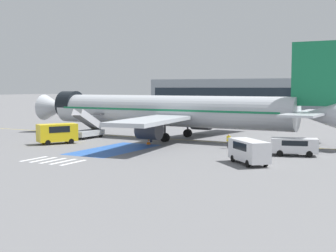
# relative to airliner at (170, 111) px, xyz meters

# --- Properties ---
(ground_plane) EXTENTS (600.00, 600.00, 0.00)m
(ground_plane) POSITION_rel_airliner_xyz_m (-1.69, -0.35, -3.72)
(ground_plane) COLOR slate
(apron_leadline_yellow) EXTENTS (78.55, 2.79, 0.01)m
(apron_leadline_yellow) POSITION_rel_airliner_xyz_m (-0.64, 0.02, -3.71)
(apron_leadline_yellow) COLOR gold
(apron_leadline_yellow) RESTS_ON ground_plane
(apron_stand_patch_blue) EXTENTS (5.52, 11.86, 0.01)m
(apron_stand_patch_blue) POSITION_rel_airliner_xyz_m (-0.64, -12.04, -3.71)
(apron_stand_patch_blue) COLOR #2856A8
(apron_stand_patch_blue) RESTS_ON ground_plane
(apron_walkway_bar_0) EXTENTS (0.44, 3.60, 0.01)m
(apron_walkway_bar_0) POSITION_rel_airliner_xyz_m (-3.64, -21.32, -3.71)
(apron_walkway_bar_0) COLOR silver
(apron_walkway_bar_0) RESTS_ON ground_plane
(apron_walkway_bar_1) EXTENTS (0.44, 3.60, 0.01)m
(apron_walkway_bar_1) POSITION_rel_airliner_xyz_m (-2.44, -21.32, -3.71)
(apron_walkway_bar_1) COLOR silver
(apron_walkway_bar_1) RESTS_ON ground_plane
(apron_walkway_bar_2) EXTENTS (0.44, 3.60, 0.01)m
(apron_walkway_bar_2) POSITION_rel_airliner_xyz_m (-1.24, -21.32, -3.71)
(apron_walkway_bar_2) COLOR silver
(apron_walkway_bar_2) RESTS_ON ground_plane
(apron_walkway_bar_3) EXTENTS (0.44, 3.60, 0.01)m
(apron_walkway_bar_3) POSITION_rel_airliner_xyz_m (-0.04, -21.32, -3.71)
(apron_walkway_bar_3) COLOR silver
(apron_walkway_bar_3) RESTS_ON ground_plane
(apron_walkway_bar_4) EXTENTS (0.44, 3.60, 0.01)m
(apron_walkway_bar_4) POSITION_rel_airliner_xyz_m (1.16, -21.32, -3.71)
(apron_walkway_bar_4) COLOR silver
(apron_walkway_bar_4) RESTS_ON ground_plane
(airliner) EXTENTS (45.23, 33.40, 11.93)m
(airliner) POSITION_rel_airliner_xyz_m (0.00, 0.00, 0.00)
(airliner) COLOR #B7BCC4
(airliner) RESTS_ON ground_plane
(boarding_stairs_forward) EXTENTS (2.36, 5.29, 4.03)m
(boarding_stairs_forward) POSITION_rel_airliner_xyz_m (-10.30, -4.24, -2.73)
(boarding_stairs_forward) COLOR #ADB2BA
(boarding_stairs_forward) RESTS_ON ground_plane
(fuel_tanker) EXTENTS (3.03, 10.21, 3.57)m
(fuel_tanker) POSITION_rel_airliner_xyz_m (7.83, 23.15, -1.91)
(fuel_tanker) COLOR #38383D
(fuel_tanker) RESTS_ON ground_plane
(service_van_0) EXTENTS (4.86, 2.95, 1.76)m
(service_van_0) POSITION_rel_airliner_xyz_m (17.97, -7.67, -2.64)
(service_van_0) COLOR silver
(service_van_0) RESTS_ON ground_plane
(service_van_1) EXTENTS (4.74, 4.78, 2.16)m
(service_van_1) POSITION_rel_airliner_xyz_m (15.55, -14.73, -2.43)
(service_van_1) COLOR silver
(service_van_1) RESTS_ON ground_plane
(service_van_2) EXTENTS (4.10, 4.97, 2.41)m
(service_van_2) POSITION_rel_airliner_xyz_m (-9.65, -11.04, -2.29)
(service_van_2) COLOR yellow
(service_van_2) RESTS_ON ground_plane
(ground_crew_0) EXTENTS (0.48, 0.35, 1.60)m
(ground_crew_0) POSITION_rel_airliner_xyz_m (10.13, -5.22, -2.81)
(ground_crew_0) COLOR #2D2D33
(ground_crew_0) RESTS_ON ground_plane
(ground_crew_1) EXTENTS (0.48, 0.35, 1.73)m
(ground_crew_1) POSITION_rel_airliner_xyz_m (-0.46, -4.23, -2.72)
(ground_crew_1) COLOR #191E38
(ground_crew_1) RESTS_ON ground_plane
(traffic_cone_0) EXTENTS (0.51, 0.51, 0.56)m
(traffic_cone_0) POSITION_rel_airliner_xyz_m (12.92, -8.20, -3.43)
(traffic_cone_0) COLOR orange
(traffic_cone_0) RESTS_ON ground_plane
(traffic_cone_1) EXTENTS (0.57, 0.57, 0.64)m
(traffic_cone_1) POSITION_rel_airliner_xyz_m (0.39, -6.36, -3.40)
(traffic_cone_1) COLOR orange
(traffic_cone_1) RESTS_ON ground_plane
(terminal_building) EXTENTS (74.96, 12.10, 9.20)m
(terminal_building) POSITION_rel_airliner_xyz_m (-6.39, 77.74, 0.88)
(terminal_building) COLOR #89939E
(terminal_building) RESTS_ON ground_plane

